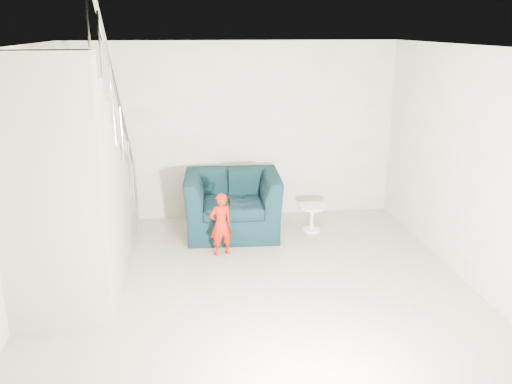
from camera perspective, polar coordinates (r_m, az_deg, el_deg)
floor at (r=6.18m, az=0.04°, el=-10.89°), size 5.50×5.50×0.00m
ceiling at (r=5.46m, az=0.05°, el=14.99°), size 5.50×5.50×0.00m
back_wall at (r=8.34m, az=-2.40°, el=6.36°), size 5.00×0.00×5.00m
front_wall at (r=3.16m, az=6.61°, el=-12.42°), size 5.00×0.00×5.00m
left_wall at (r=5.91m, az=-24.76°, el=0.28°), size 0.00×5.50×5.50m
right_wall at (r=6.48m, az=22.56°, el=1.91°), size 0.00×5.50×5.50m
armchair at (r=7.84m, az=-2.49°, el=-1.23°), size 1.40×1.24×0.88m
toddler at (r=7.08m, az=-3.72°, el=-3.42°), size 0.36×0.29×0.85m
side_table at (r=7.98m, az=5.90°, el=-2.30°), size 0.39×0.39×0.39m
staircase at (r=6.41m, az=-18.65°, el=-1.58°), size 1.02×3.03×3.62m
cushion at (r=8.02m, az=-1.30°, el=1.02°), size 0.45×0.21×0.45m
throw at (r=7.69m, az=-6.97°, el=-0.83°), size 0.05×0.46×0.51m
phone at (r=6.98m, az=-2.78°, el=-0.97°), size 0.03×0.05×0.10m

